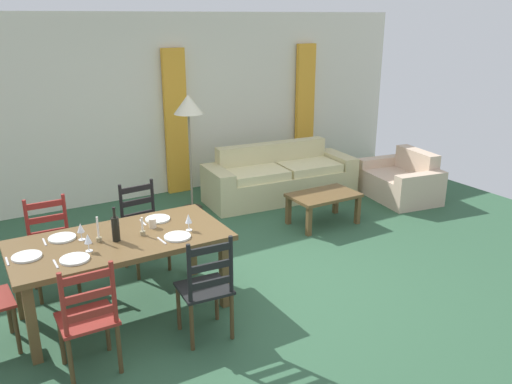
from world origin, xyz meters
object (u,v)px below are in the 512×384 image
Objects in this scene: dining_chair_near_left at (88,319)px; wine_bottle at (116,228)px; dining_chair_near_right at (206,288)px; couch at (279,179)px; dining_chair_far_left at (52,246)px; wine_glass_far_left at (81,228)px; dining_table at (121,247)px; standing_lamp at (188,112)px; coffee_table at (324,198)px; wine_glass_near_left at (88,239)px; coffee_cup_primary at (152,223)px; armchair_upholstered at (403,182)px; dining_chair_far_right at (143,227)px; wine_glass_near_right at (189,219)px.

dining_chair_near_left is 0.92m from wine_bottle.
dining_chair_near_right reaches higher than couch.
wine_glass_far_left is at bearing -74.56° from dining_chair_far_left.
wine_bottle reaches higher than dining_table.
dining_table is 1.98× the size of dining_chair_near_left.
coffee_table is at bearing -47.72° from standing_lamp.
standing_lamp is (1.97, 2.36, 0.55)m from wine_glass_near_left.
coffee_table is (2.46, 1.58, -0.12)m from dining_chair_near_right.
standing_lamp is at bearing 172.24° from couch.
wine_glass_far_left is at bearing 175.90° from coffee_cup_primary.
dining_table is 11.80× the size of wine_glass_far_left.
coffee_table is (3.43, 1.56, -0.12)m from dining_chair_near_left.
wine_glass_near_left is (0.18, 0.60, 0.38)m from dining_chair_near_left.
wine_bottle is at bearing -166.80° from armchair_upholstered.
couch is (2.54, 2.80, -0.19)m from dining_chair_near_right.
coffee_cup_primary reaches higher than armchair_upholstered.
armchair_upholstered is 0.77× the size of standing_lamp.
armchair_upholstered is at bearing 8.06° from coffee_table.
dining_table is 1.98× the size of dining_chair_far_right.
wine_glass_near_right reaches higher than dining_table.
wine_glass_near_left is at bearing -146.89° from couch.
dining_chair_near_left and dining_chair_far_right have the same top height.
wine_bottle is (-0.51, -0.83, 0.39)m from dining_chair_far_right.
dining_chair_far_right is at bearing 98.23° from wine_glass_near_right.
dining_chair_near_right is at bearing -156.31° from armchair_upholstered.
dining_chair_near_right and dining_chair_far_left have the same top height.
coffee_cup_primary is 2.73m from coffee_table.
dining_chair_far_right is 0.78m from coffee_cup_primary.
standing_lamp is (-2.97, 1.16, 1.16)m from armchair_upholstered.
wine_glass_near_left is 3.42m from coffee_table.
wine_glass_far_left is (0.17, -0.63, 0.38)m from dining_chair_far_left.
dining_chair_far_right is at bearing 59.29° from dining_table.
wine_glass_near_right is at bearing -163.33° from armchair_upholstered.
wine_glass_near_right is at bearing -0.68° from wine_glass_near_left.
coffee_cup_primary is at bearing -164.33° from coffee_table.
armchair_upholstered is (4.03, 1.21, -0.61)m from wine_glass_near_right.
wine_bottle is (-0.04, -0.04, 0.20)m from dining_table.
dining_chair_near_right is 5.96× the size of wine_glass_near_right.
wine_glass_near_left is 0.07× the size of couch.
wine_glass_far_left is at bearing 131.07° from dining_chair_near_right.
dining_chair_near_left is 3.04× the size of wine_bottle.
dining_chair_far_right is 2.84m from couch.
armchair_upholstered is at bearing -31.18° from couch.
dining_chair_near_right is at bearing -147.23° from coffee_table.
wine_glass_near_right is at bearing -137.91° from couch.
dining_chair_near_left reaches higher than wine_glass_near_right.
dining_table reaches higher than armchair_upholstered.
dining_chair_far_left is 5.96× the size of wine_glass_far_left.
dining_chair_near_left is 4.48m from couch.
dining_chair_far_left is 3.42m from coffee_table.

